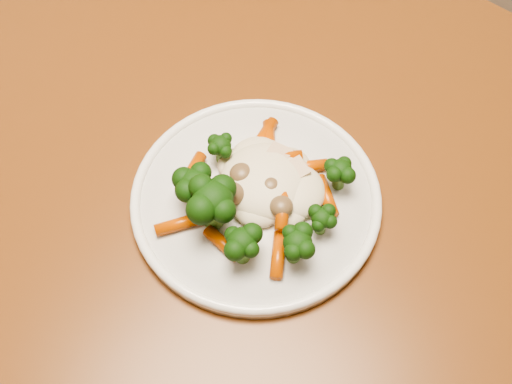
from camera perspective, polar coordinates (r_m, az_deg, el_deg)
dining_table at (r=0.70m, az=4.32°, el=-8.32°), size 1.24×0.85×0.75m
plate at (r=0.62m, az=0.00°, el=-0.70°), size 0.24×0.24×0.01m
meal at (r=0.60m, az=-0.36°, el=-0.17°), size 0.17×0.17×0.05m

